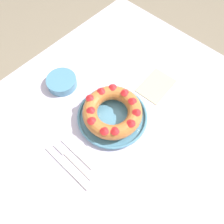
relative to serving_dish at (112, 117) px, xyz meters
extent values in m
plane|color=gray|center=(0.00, -0.04, -0.74)|extent=(8.00, 8.00, 0.00)
cube|color=silver|center=(0.00, -0.04, -0.03)|extent=(1.29, 1.12, 0.03)
cylinder|color=brown|center=(0.58, 0.45, -0.39)|extent=(0.06, 0.06, 0.69)
cylinder|color=#518EB2|center=(0.00, 0.00, -0.01)|extent=(0.29, 0.29, 0.01)
torus|color=#518EB2|center=(0.00, 0.00, 0.01)|extent=(0.30, 0.30, 0.01)
torus|color=#C67538|center=(0.00, 0.00, 0.04)|extent=(0.25, 0.25, 0.06)
cone|color=red|center=(-0.09, 0.02, 0.08)|extent=(0.04, 0.04, 0.01)
cone|color=red|center=(-0.09, -0.05, 0.08)|extent=(0.05, 0.05, 0.01)
cone|color=red|center=(-0.06, -0.07, 0.08)|extent=(0.04, 0.04, 0.01)
cone|color=red|center=(0.00, -0.10, 0.08)|extent=(0.05, 0.05, 0.01)
cone|color=red|center=(0.05, -0.08, 0.08)|extent=(0.04, 0.04, 0.01)
cone|color=red|center=(0.08, -0.04, 0.08)|extent=(0.05, 0.05, 0.01)
cone|color=red|center=(0.09, 0.01, 0.08)|extent=(0.04, 0.04, 0.01)
cone|color=red|center=(0.08, 0.07, 0.08)|extent=(0.05, 0.05, 0.01)
cone|color=red|center=(0.03, 0.09, 0.08)|extent=(0.04, 0.04, 0.01)
cone|color=red|center=(-0.03, 0.10, 0.08)|extent=(0.04, 0.04, 0.01)
cone|color=red|center=(-0.06, 0.06, 0.08)|extent=(0.05, 0.05, 0.01)
cube|color=white|center=(-0.24, -0.05, -0.01)|extent=(0.01, 0.15, 0.01)
cube|color=silver|center=(-0.24, 0.06, -0.01)|extent=(0.02, 0.06, 0.01)
cube|color=white|center=(-0.27, -0.08, -0.01)|extent=(0.02, 0.11, 0.01)
cube|color=silver|center=(-0.27, 0.04, -0.01)|extent=(0.02, 0.13, 0.00)
cube|color=white|center=(-0.21, -0.06, -0.01)|extent=(0.02, 0.08, 0.01)
cube|color=silver|center=(-0.21, 0.03, -0.01)|extent=(0.02, 0.10, 0.00)
cylinder|color=#518EB2|center=(-0.03, 0.29, 0.01)|extent=(0.14, 0.14, 0.04)
cube|color=beige|center=(0.26, -0.04, -0.01)|extent=(0.18, 0.13, 0.00)
camera|label=1|loc=(-0.31, -0.29, 0.83)|focal=35.00mm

